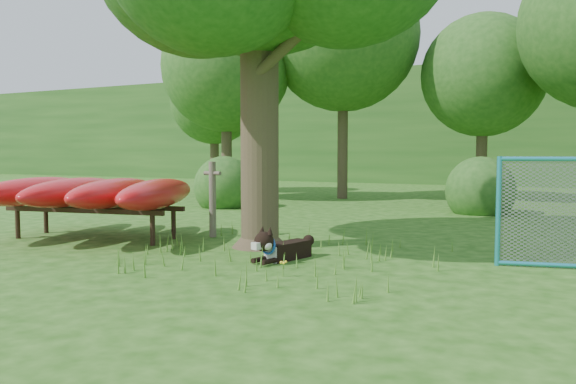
% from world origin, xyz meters
% --- Properties ---
extents(ground, '(80.00, 80.00, 0.00)m').
position_xyz_m(ground, '(0.00, 0.00, 0.00)').
color(ground, '#1D4C0F').
rests_on(ground, ground).
extents(wooden_post, '(0.39, 0.15, 1.43)m').
position_xyz_m(wooden_post, '(-1.99, 2.41, 0.76)').
color(wooden_post, brown).
rests_on(wooden_post, ground).
extents(kayak_rack, '(4.24, 3.78, 1.13)m').
position_xyz_m(kayak_rack, '(-3.83, 1.26, 0.86)').
color(kayak_rack, black).
rests_on(kayak_rack, ground).
extents(husky_dog, '(0.55, 1.20, 0.55)m').
position_xyz_m(husky_dog, '(0.23, 0.87, 0.19)').
color(husky_dog, black).
rests_on(husky_dog, ground).
extents(wildflower_clump, '(0.10, 0.08, 0.21)m').
position_xyz_m(wildflower_clump, '(0.76, -0.07, 0.17)').
color(wildflower_clump, '#578F2E').
rests_on(wildflower_clump, ground).
extents(bg_tree_a, '(4.40, 4.40, 6.70)m').
position_xyz_m(bg_tree_a, '(-6.50, 10.00, 4.48)').
color(bg_tree_a, '#3B3020').
rests_on(bg_tree_a, ground).
extents(bg_tree_b, '(5.20, 5.20, 8.22)m').
position_xyz_m(bg_tree_b, '(-3.00, 12.00, 5.61)').
color(bg_tree_b, '#3B3020').
rests_on(bg_tree_b, ground).
extents(bg_tree_c, '(4.00, 4.00, 6.12)m').
position_xyz_m(bg_tree_c, '(1.50, 13.00, 4.11)').
color(bg_tree_c, '#3B3020').
rests_on(bg_tree_c, ground).
extents(bg_tree_f, '(3.60, 3.60, 5.55)m').
position_xyz_m(bg_tree_f, '(-9.00, 13.00, 3.73)').
color(bg_tree_f, '#3B3020').
rests_on(bg_tree_f, ground).
extents(shrub_left, '(1.80, 1.80, 1.80)m').
position_xyz_m(shrub_left, '(-5.00, 7.50, 0.00)').
color(shrub_left, '#24531A').
rests_on(shrub_left, ground).
extents(shrub_mid, '(1.80, 1.80, 1.80)m').
position_xyz_m(shrub_mid, '(2.00, 9.00, 0.00)').
color(shrub_mid, '#24531A').
rests_on(shrub_mid, ground).
extents(wooded_hillside, '(80.00, 12.00, 6.00)m').
position_xyz_m(wooded_hillside, '(0.00, 28.00, 3.00)').
color(wooded_hillside, '#24531A').
rests_on(wooded_hillside, ground).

